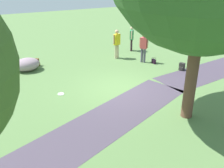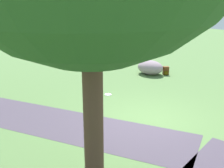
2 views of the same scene
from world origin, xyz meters
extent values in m
plane|color=#577944|center=(0.00, 0.00, 0.00)|extent=(48.00, 48.00, 0.00)
cube|color=#483D4D|center=(1.60, 2.03, 0.00)|extent=(8.14, 4.93, 0.01)
cylinder|color=brown|center=(-1.10, 3.02, 1.70)|extent=(0.41, 0.41, 3.40)
ellipsoid|color=gray|center=(3.46, -4.29, 0.34)|extent=(1.39, 1.13, 0.68)
cube|color=brown|center=(2.89, -4.80, 0.20)|extent=(0.33, 0.34, 0.40)
cube|color=#523C08|center=(2.79, -4.71, 0.12)|extent=(0.17, 0.19, 0.18)
cylinder|color=white|center=(2.63, -0.75, 0.01)|extent=(0.27, 0.27, 0.02)
camera|label=1|loc=(4.93, 9.22, 5.04)|focal=41.16mm
camera|label=2|loc=(-5.28, 6.38, 3.81)|focal=46.25mm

